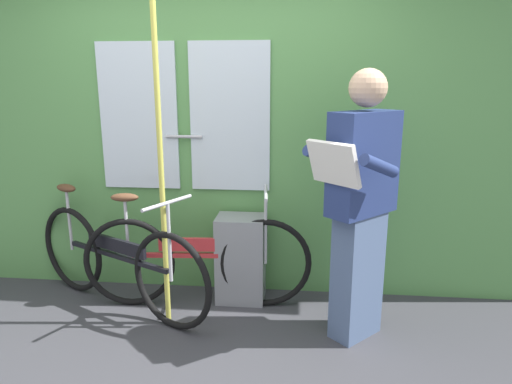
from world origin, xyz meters
The scene contains 7 objects.
ground_plane centered at (0.00, 0.00, -0.02)m, with size 6.47×3.89×0.04m, color #38383D.
train_door_wall centered at (-0.01, 1.14, 1.26)m, with size 5.47×0.28×2.42m.
bicycle_near_door centered at (-0.07, 0.79, 0.37)m, with size 1.69×0.44×0.89m.
bicycle_leaning_behind centered at (-0.64, 0.71, 0.37)m, with size 1.58×0.87×0.90m.
passenger_reading_newspaper centered at (1.06, 0.49, 0.91)m, with size 0.62×0.62×1.73m.
trash_bin_by_wall centered at (0.25, 0.93, 0.33)m, with size 0.36×0.28×0.66m, color gray.
handrail_pole centered at (-0.21, 0.51, 1.19)m, with size 0.04×0.04×2.38m, color #C6C14C.
Camera 1 is at (0.68, -2.29, 1.65)m, focal length 31.91 mm.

